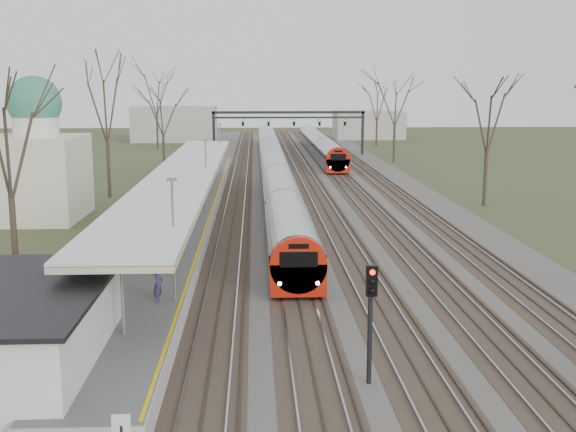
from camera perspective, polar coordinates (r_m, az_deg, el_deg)
The scene contains 13 objects.
track_bed at distance 70.27m, azimuth 1.20°, elevation 2.49°, with size 24.00×160.00×0.22m.
platform at distance 52.96m, azimuth -7.63°, elevation 0.28°, with size 3.50×69.00×1.00m, color #9E9B93.
canopy at distance 48.01m, azimuth -8.19°, elevation 3.37°, with size 4.10×50.00×3.11m.
station_building at distance 25.20m, azimuth -21.50°, elevation -9.13°, with size 6.00×9.00×3.20m, color silver.
dome_building at distance 55.55m, azimuth -20.82°, elevation 3.52°, with size 10.00×8.00×10.30m.
signal_gantry at distance 99.66m, azimuth 0.06°, elevation 7.62°, with size 21.00×0.59×6.08m.
tree_west_near at distance 36.43m, azimuth -21.31°, elevation 5.87°, with size 5.00×5.00×10.30m.
tree_west_far at distance 63.73m, azimuth -14.20°, elevation 8.55°, with size 5.50×5.50×11.33m.
tree_east_far at distance 59.42m, azimuth 15.55°, elevation 7.67°, with size 5.00×5.00×10.30m.
train_near at distance 76.40m, azimuth -1.20°, elevation 4.20°, with size 2.62×90.21×3.05m.
train_far at distance 99.61m, azimuth 2.51°, elevation 5.63°, with size 2.62×45.21×3.05m.
passenger at distance 29.57m, azimuth -10.22°, elevation -5.32°, with size 0.57×0.38×1.57m, color #332950.
signal_post at distance 23.31m, azimuth 6.56°, elevation -7.11°, with size 0.35×0.45×4.10m.
Camera 1 is at (-4.41, -14.45, 9.70)m, focal length 45.00 mm.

